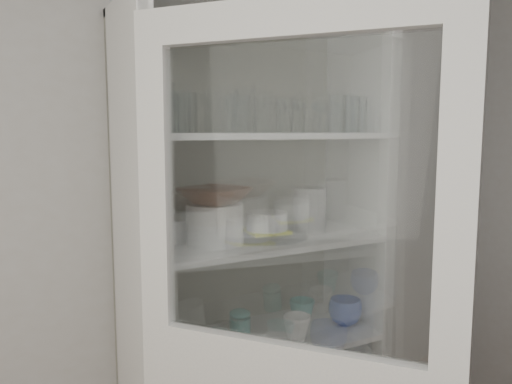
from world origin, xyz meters
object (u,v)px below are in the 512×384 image
cream_bowl (215,212)px  mug_blue (345,312)px  goblet_1 (234,111)px  plate_stack_front (215,233)px  glass_platter (267,235)px  white_canister (155,342)px  mug_white (297,328)px  yellow_trivet (267,231)px  grey_bowl_stack (310,209)px  measuring_cups (190,357)px  pantry_cabinet (249,312)px  mug_teal (302,311)px  white_ramekin (267,221)px  goblet_2 (292,114)px  goblet_3 (320,114)px  goblet_0 (172,110)px  teal_jar (240,326)px  terracotta_bowl (215,196)px  plate_stack_back (170,228)px

cream_bowl → mug_blue: (0.58, -0.03, -0.46)m
goblet_1 → plate_stack_front: (-0.14, -0.12, -0.44)m
glass_platter → white_canister: 0.57m
mug_blue → mug_white: mug_blue is taller
yellow_trivet → grey_bowl_stack: size_ratio=0.84×
measuring_cups → white_canister: size_ratio=0.84×
pantry_cabinet → mug_teal: bearing=-7.3°
white_ramekin → measuring_cups: 0.57m
goblet_2 → goblet_3: (0.13, -0.01, 0.00)m
cream_bowl → mug_white: bearing=-13.8°
mug_blue → goblet_2: bearing=126.9°
goblet_3 → measuring_cups: (-0.65, -0.16, -0.86)m
goblet_0 → mug_teal: bearing=-3.7°
goblet_0 → white_ramekin: bearing=-13.6°
goblet_1 → teal_jar: bearing=-101.5°
terracotta_bowl → grey_bowl_stack: terracotta_bowl is taller
mug_blue → white_canister: white_canister is taller
pantry_cabinet → glass_platter: (0.04, -0.08, 0.33)m
goblet_3 → mug_blue: 0.84m
mug_white → goblet_2: bearing=40.9°
plate_stack_front → glass_platter: (0.23, 0.02, -0.03)m
mug_blue → mug_white: (-0.27, -0.04, -0.00)m
goblet_0 → goblet_3: size_ratio=1.01×
pantry_cabinet → white_canister: pantry_cabinet is taller
yellow_trivet → mug_blue: size_ratio=1.10×
yellow_trivet → mug_blue: bearing=-8.2°
goblet_2 → glass_platter: goblet_2 is taller
teal_jar → white_canister: (-0.35, -0.02, 0.01)m
terracotta_bowl → white_ramekin: bearing=5.1°
goblet_2 → teal_jar: goblet_2 is taller
goblet_1 → terracotta_bowl: 0.36m
goblet_0 → plate_stack_front: bearing=-41.2°
plate_stack_back → grey_bowl_stack: size_ratio=1.22×
cream_bowl → white_canister: (-0.22, 0.04, -0.46)m
goblet_2 → cream_bowl: size_ratio=0.72×
grey_bowl_stack → measuring_cups: size_ratio=1.80×
goblet_1 → teal_jar: goblet_1 is taller
plate_stack_front → white_ramekin: 0.23m
mug_teal → white_canister: bearing=-156.8°
goblet_0 → white_ramekin: size_ratio=1.00×
goblet_0 → mug_blue: goblet_0 is taller
pantry_cabinet → yellow_trivet: size_ratio=13.90×
mug_blue → white_canister: (-0.80, 0.07, 0.01)m
measuring_cups → mug_blue: bearing=1.9°
white_ramekin → goblet_0: bearing=166.4°
pantry_cabinet → teal_jar: 0.08m
plate_stack_back → cream_bowl: (0.11, -0.16, 0.07)m
mug_teal → mug_white: mug_white is taller
cream_bowl → terracotta_bowl: terracotta_bowl is taller
terracotta_bowl → teal_jar: 0.55m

